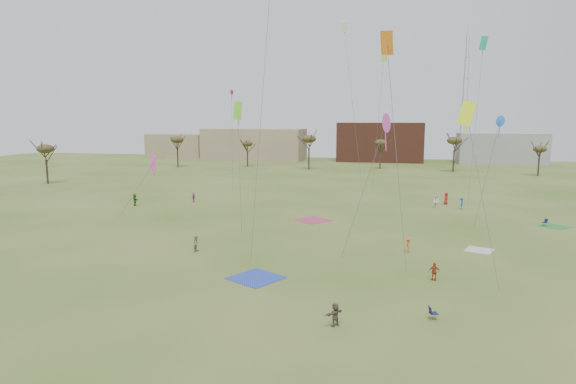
% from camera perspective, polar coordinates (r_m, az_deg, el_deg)
% --- Properties ---
extents(ground, '(260.00, 260.00, 0.00)m').
position_cam_1_polar(ground, '(37.88, -4.17, -10.90)').
color(ground, '#37551A').
rests_on(ground, ground).
extents(spectator_fore_a, '(0.89, 0.41, 1.49)m').
position_cam_1_polar(spectator_fore_a, '(40.04, 17.04, -9.06)').
color(spectator_fore_a, '#B4381E').
rests_on(spectator_fore_a, ground).
extents(spectator_fore_b, '(0.68, 0.83, 1.56)m').
position_cam_1_polar(spectator_fore_b, '(47.36, -10.84, -6.07)').
color(spectator_fore_b, '#94855E').
rests_on(spectator_fore_b, ground).
extents(spectator_fore_c, '(1.23, 1.34, 1.49)m').
position_cam_1_polar(spectator_fore_c, '(30.53, 5.64, -14.32)').
color(spectator_fore_c, brown).
rests_on(spectator_fore_c, ground).
extents(flyer_mid_b, '(0.62, 0.98, 1.45)m').
position_cam_1_polar(flyer_mid_b, '(47.73, 14.07, -6.13)').
color(flyer_mid_b, '#E4552A').
rests_on(flyer_mid_b, ground).
extents(spectator_mid_d, '(0.63, 0.95, 1.51)m').
position_cam_1_polar(spectator_mid_d, '(75.63, -11.19, -0.66)').
color(spectator_mid_d, '#9B409A').
rests_on(spectator_mid_d, ground).
extents(spectator_mid_e, '(1.16, 1.14, 1.89)m').
position_cam_1_polar(spectator_mid_e, '(72.74, 17.24, -1.09)').
color(spectator_mid_e, white).
rests_on(spectator_mid_e, ground).
extents(flyer_far_a, '(1.63, 1.39, 1.77)m').
position_cam_1_polar(flyer_far_a, '(74.92, -17.77, -0.89)').
color(flyer_far_a, '#2B7627').
rests_on(flyer_far_a, ground).
extents(flyer_far_b, '(0.95, 1.07, 1.84)m').
position_cam_1_polar(flyer_far_b, '(76.32, 18.31, -0.72)').
color(flyer_far_b, '#AB1D21').
rests_on(flyer_far_b, ground).
extents(flyer_far_c, '(0.90, 1.24, 1.72)m').
position_cam_1_polar(flyer_far_c, '(72.91, 19.95, -1.26)').
color(flyer_far_c, '#215C9B').
rests_on(flyer_far_c, ground).
extents(blanket_blue, '(4.97, 4.97, 0.03)m').
position_cam_1_polar(blanket_blue, '(39.24, -3.83, -10.20)').
color(blanket_blue, '#2841AF').
rests_on(blanket_blue, ground).
extents(blanket_cream, '(3.10, 3.10, 0.03)m').
position_cam_1_polar(blanket_cream, '(50.77, 21.83, -6.46)').
color(blanket_cream, beige).
rests_on(blanket_cream, ground).
extents(blanket_plum, '(5.27, 5.27, 0.03)m').
position_cam_1_polar(blanket_plum, '(61.23, 2.98, -3.36)').
color(blanket_plum, '#AD355C').
rests_on(blanket_plum, ground).
extents(blanket_olive, '(4.15, 4.15, 0.03)m').
position_cam_1_polar(blanket_olive, '(65.79, 29.13, -3.61)').
color(blanket_olive, '#2E7E38').
rests_on(blanket_olive, ground).
extents(camp_chair_center, '(0.66, 0.63, 0.87)m').
position_cam_1_polar(camp_chair_center, '(32.81, 16.92, -13.92)').
color(camp_chair_center, '#15193C').
rests_on(camp_chair_center, ground).
extents(camp_chair_right, '(0.71, 0.69, 0.87)m').
position_cam_1_polar(camp_chair_right, '(65.56, 28.24, -3.35)').
color(camp_chair_right, '#141B39').
rests_on(camp_chair_right, ground).
extents(kites_aloft, '(53.47, 57.87, 26.93)m').
position_cam_1_polar(kites_aloft, '(59.23, 3.86, 16.64)').
color(kites_aloft, red).
rests_on(kites_aloft, ground).
extents(tree_line, '(117.44, 49.32, 8.91)m').
position_cam_1_polar(tree_line, '(114.17, 6.24, 5.69)').
color(tree_line, '#3A2B1E').
rests_on(tree_line, ground).
extents(building_tan, '(32.00, 14.00, 10.00)m').
position_cam_1_polar(building_tan, '(156.13, -4.02, 5.69)').
color(building_tan, '#937F60').
rests_on(building_tan, ground).
extents(building_brick, '(26.00, 16.00, 12.00)m').
position_cam_1_polar(building_brick, '(154.35, 10.96, 5.89)').
color(building_brick, brown).
rests_on(building_brick, ground).
extents(building_grey, '(24.00, 12.00, 9.00)m').
position_cam_1_polar(building_grey, '(155.12, 23.99, 4.78)').
color(building_grey, gray).
rests_on(building_grey, ground).
extents(building_tan_west, '(20.00, 12.00, 8.00)m').
position_cam_1_polar(building_tan_west, '(173.69, -12.88, 5.44)').
color(building_tan_west, '#937F60').
rests_on(building_tan_west, ground).
extents(radio_tower, '(1.51, 1.72, 41.00)m').
position_cam_1_polar(radio_tower, '(160.42, 20.27, 10.34)').
color(radio_tower, '#9EA3A8').
rests_on(radio_tower, ground).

